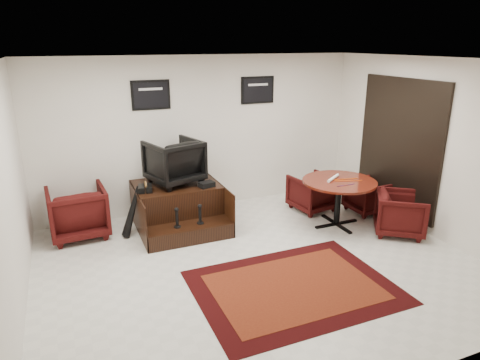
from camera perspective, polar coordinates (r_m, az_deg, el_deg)
name	(u,v)px	position (r m, az deg, el deg)	size (l,w,h in m)	color
ground	(259,264)	(6.19, 2.59, -11.16)	(6.00, 6.00, 0.00)	beige
room_shell	(285,137)	(5.84, 5.96, 5.72)	(6.02, 5.02, 2.81)	white
area_rug	(294,287)	(5.71, 7.21, -13.97)	(2.51, 1.88, 0.01)	black
shine_podium	(178,207)	(7.34, -8.22, -3.62)	(1.41, 1.45, 0.73)	black
shine_chair	(174,159)	(7.22, -8.80, 2.72)	(0.80, 0.75, 0.83)	black
shoes_pair	(145,188)	(7.01, -12.51, -1.11)	(0.26, 0.29, 0.10)	black
polish_kit	(207,184)	(7.07, -4.49, -0.59)	(0.25, 0.17, 0.09)	black
umbrella_black	(132,213)	(7.04, -14.16, -4.31)	(0.31, 0.11, 0.82)	black
umbrella_hooked	(131,210)	(7.11, -14.30, -3.94)	(0.32, 0.12, 0.86)	black
armchair_side	(78,210)	(7.33, -20.84, -3.73)	(0.87, 0.82, 0.90)	black
meeting_table	(339,186)	(7.35, 13.07, -0.77)	(1.23, 1.23, 0.80)	#3F1409
table_chair_back	(312,191)	(8.06, 9.63, -1.43)	(0.72, 0.67, 0.74)	black
table_chair_window	(368,194)	(8.20, 16.68, -1.85)	(0.66, 0.61, 0.68)	black
table_chair_corner	(400,212)	(7.44, 20.61, -3.96)	(0.74, 0.70, 0.76)	black
paper_roll	(333,178)	(7.35, 12.33, 0.26)	(0.05, 0.05, 0.42)	white
table_clutter	(347,181)	(7.31, 14.03, -0.11)	(0.57, 0.33, 0.01)	#D24A0B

